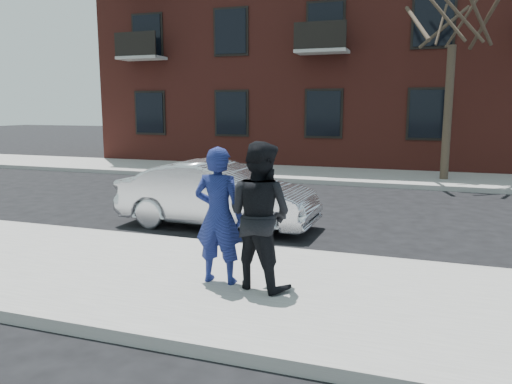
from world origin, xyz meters
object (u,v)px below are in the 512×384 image
at_px(silver_sedan, 217,195).
at_px(man_hoodie, 219,215).
at_px(man_peacoat, 259,215).
at_px(street_tree, 455,5).

relative_size(silver_sedan, man_hoodie, 2.27).
height_order(silver_sedan, man_hoodie, man_hoodie).
bearing_deg(man_peacoat, street_tree, -86.65).
bearing_deg(man_hoodie, man_peacoat, 178.95).
height_order(silver_sedan, man_peacoat, man_peacoat).
distance_m(man_hoodie, man_peacoat, 0.56).
distance_m(street_tree, man_hoodie, 12.51).
distance_m(silver_sedan, man_hoodie, 3.74).
xyz_separation_m(silver_sedan, man_hoodie, (1.51, -3.40, 0.38)).
bearing_deg(man_hoodie, street_tree, -107.28).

